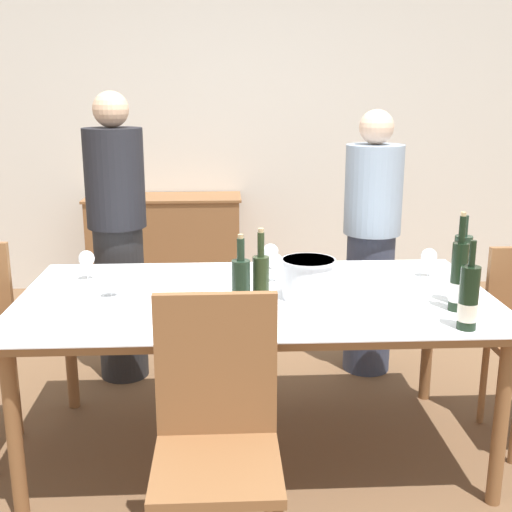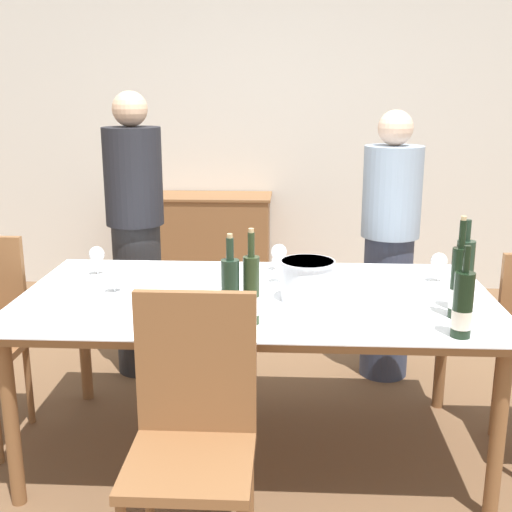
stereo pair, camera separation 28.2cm
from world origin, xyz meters
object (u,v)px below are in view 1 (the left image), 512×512
at_px(sideboard_cabinet, 165,246).
at_px(person_host, 118,240).
at_px(ice_bucket, 308,278).
at_px(wine_bottle_4, 458,278).
at_px(wine_glass_2, 87,259).
at_px(person_guest_left, 371,245).
at_px(wine_bottle_1, 262,291).
at_px(wine_glass_1, 271,252).
at_px(chair_near_front, 217,425).
at_px(wine_bottle_0, 468,300).
at_px(wine_bottle_2, 461,272).
at_px(wine_glass_0, 429,257).
at_px(wine_bottle_3, 241,295).
at_px(wine_glass_4, 275,262).
at_px(wine_glass_3, 110,277).
at_px(dining_table, 256,307).

bearing_deg(sideboard_cabinet, person_host, -94.64).
height_order(ice_bucket, wine_bottle_4, wine_bottle_4).
bearing_deg(wine_glass_2, person_guest_left, 21.57).
relative_size(wine_bottle_1, wine_glass_1, 2.82).
xyz_separation_m(wine_bottle_4, chair_near_front, (-0.99, -0.54, -0.34)).
bearing_deg(chair_near_front, wine_bottle_0, 18.77).
bearing_deg(wine_bottle_2, wine_bottle_1, -167.32).
bearing_deg(wine_glass_0, wine_bottle_1, -144.89).
bearing_deg(wine_bottle_4, wine_bottle_1, -172.23).
height_order(wine_bottle_2, wine_glass_1, wine_bottle_2).
height_order(wine_glass_1, person_host, person_host).
xyz_separation_m(wine_bottle_4, person_guest_left, (-0.10, 1.12, -0.13)).
distance_m(wine_bottle_3, wine_glass_1, 0.83).
bearing_deg(wine_glass_1, person_host, 151.90).
bearing_deg(wine_glass_0, ice_bucket, -154.79).
xyz_separation_m(sideboard_cabinet, person_host, (-0.12, -1.53, 0.41)).
distance_m(wine_bottle_2, person_host, 1.91).
bearing_deg(wine_bottle_4, wine_glass_4, 148.79).
height_order(wine_bottle_4, wine_glass_1, wine_bottle_4).
bearing_deg(wine_glass_3, wine_bottle_2, -6.32).
height_order(wine_glass_2, chair_near_front, chair_near_front).
height_order(wine_glass_2, wine_glass_3, wine_glass_2).
bearing_deg(ice_bucket, wine_bottle_1, -126.20).
bearing_deg(sideboard_cabinet, person_guest_left, -48.40).
xyz_separation_m(sideboard_cabinet, wine_bottle_1, (0.62, -2.75, 0.48)).
xyz_separation_m(chair_near_front, person_guest_left, (0.89, 1.66, 0.21)).
distance_m(dining_table, wine_glass_2, 0.86).
xyz_separation_m(wine_bottle_3, wine_glass_2, (-0.72, 0.67, -0.03)).
height_order(sideboard_cabinet, wine_bottle_4, wine_bottle_4).
distance_m(wine_bottle_2, wine_glass_2, 1.72).
xyz_separation_m(sideboard_cabinet, wine_glass_1, (0.71, -1.97, 0.44)).
relative_size(wine_bottle_4, wine_glass_2, 2.86).
bearing_deg(wine_glass_2, dining_table, -19.04).
height_order(dining_table, person_host, person_host).
bearing_deg(wine_bottle_1, wine_bottle_4, 7.77).
bearing_deg(wine_bottle_1, wine_glass_3, 150.88).
bearing_deg(person_host, wine_glass_1, -28.10).
relative_size(ice_bucket, wine_glass_2, 1.65).
bearing_deg(wine_glass_2, ice_bucket, -17.98).
relative_size(wine_bottle_4, person_guest_left, 0.27).
relative_size(sideboard_cabinet, person_guest_left, 0.80).
xyz_separation_m(wine_glass_2, wine_glass_3, (0.16, -0.28, -0.01)).
bearing_deg(wine_bottle_0, person_host, 139.23).
bearing_deg(wine_bottle_2, wine_glass_2, 165.11).
bearing_deg(wine_bottle_0, wine_glass_1, 128.43).
relative_size(dining_table, wine_bottle_2, 5.47).
bearing_deg(sideboard_cabinet, wine_bottle_4, -61.33).
distance_m(wine_bottle_1, person_guest_left, 1.43).
bearing_deg(wine_glass_2, wine_glass_4, -5.50).
distance_m(sideboard_cabinet, wine_glass_0, 2.64).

